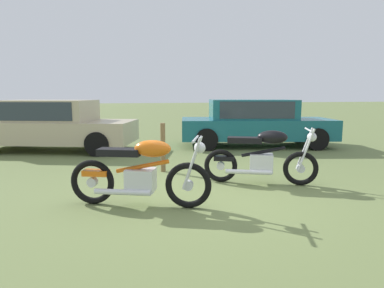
{
  "coord_description": "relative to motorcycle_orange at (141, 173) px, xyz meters",
  "views": [
    {
      "loc": [
        -1.44,
        -5.0,
        1.58
      ],
      "look_at": [
        0.32,
        2.04,
        0.51
      ],
      "focal_mm": 31.29,
      "sensor_mm": 36.0,
      "label": 1
    }
  ],
  "objects": [
    {
      "name": "fence_post_wooden",
      "position": [
        0.65,
        2.08,
        0.02
      ],
      "size": [
        0.1,
        0.1,
        1.01
      ],
      "primitive_type": "cylinder",
      "color": "brown",
      "rests_on": "ground"
    },
    {
      "name": "car_beige",
      "position": [
        -1.99,
        5.47,
        0.31
      ],
      "size": [
        4.8,
        3.04,
        1.43
      ],
      "rotation": [
        0.0,
        0.0,
        -0.32
      ],
      "color": "#BCAD8C",
      "rests_on": "ground"
    },
    {
      "name": "car_teal",
      "position": [
        3.93,
        4.86,
        0.32
      ],
      "size": [
        4.84,
        2.74,
        1.43
      ],
      "rotation": [
        0.0,
        0.0,
        -0.22
      ],
      "color": "#19606B",
      "rests_on": "ground"
    },
    {
      "name": "motorcycle_orange",
      "position": [
        0.0,
        0.0,
        0.0
      ],
      "size": [
        1.95,
        1.01,
        1.02
      ],
      "rotation": [
        0.0,
        0.0,
        -0.37
      ],
      "color": "black",
      "rests_on": "ground"
    },
    {
      "name": "motorcycle_black",
      "position": [
        2.2,
        0.7,
        0.0
      ],
      "size": [
        1.87,
        1.06,
        1.02
      ],
      "rotation": [
        0.0,
        0.0,
        -0.41
      ],
      "color": "black",
      "rests_on": "ground"
    },
    {
      "name": "ground_plane",
      "position": [
        1.03,
        0.34,
        -0.48
      ],
      "size": [
        120.0,
        120.0,
        0.0
      ],
      "primitive_type": "plane",
      "color": "olive"
    }
  ]
}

